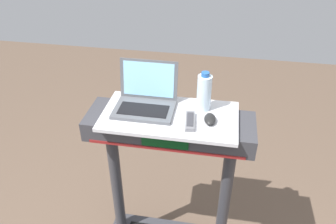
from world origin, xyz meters
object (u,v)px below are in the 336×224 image
Objects in this scene: laptop at (146,99)px; computer_mouse at (210,119)px; tv_remote at (190,121)px; water_bottle at (204,92)px.

laptop is 0.36m from computer_mouse.
water_bottle is at bearing 69.25° from tv_remote.
laptop is 0.28m from tv_remote.
laptop is at bearing 157.79° from tv_remote.
tv_remote is (0.25, -0.10, -0.04)m from laptop.
laptop is at bearing 162.67° from computer_mouse.
computer_mouse is at bearing -68.97° from water_bottle.
laptop is 3.17× the size of computer_mouse.
computer_mouse reaches higher than tv_remote.
laptop is 1.94× the size of tv_remote.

